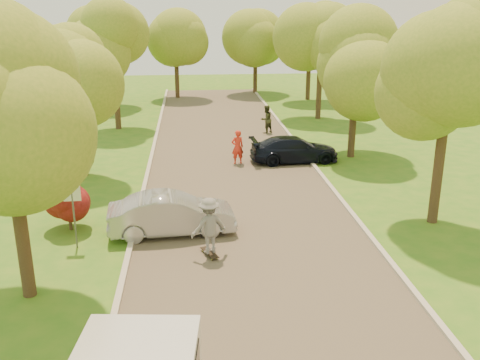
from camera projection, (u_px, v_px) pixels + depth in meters
name	position (u px, v px, depth m)	size (l,w,h in m)	color
ground	(269.00, 302.00, 14.34)	(100.00, 100.00, 0.00)	#336F1A
road	(241.00, 200.00, 21.91)	(8.00, 60.00, 0.01)	#4C4438
curb_left	(141.00, 202.00, 21.53)	(0.18, 60.00, 0.12)	#B2AD9E
curb_right	(337.00, 195.00, 22.26)	(0.18, 60.00, 0.12)	#B2AD9E
street_sign	(73.00, 203.00, 17.12)	(0.55, 0.06, 2.17)	#59595E
red_shrub	(68.00, 201.00, 18.64)	(1.70, 1.70, 1.95)	#382619
tree_l_mida	(13.00, 109.00, 13.12)	(4.71, 4.60, 7.39)	#382619
tree_l_midb	(79.00, 77.00, 23.66)	(4.30, 4.20, 6.62)	#382619
tree_l_far	(116.00, 42.00, 32.89)	(4.92, 4.80, 7.79)	#382619
tree_r_mida	(457.00, 69.00, 17.98)	(5.13, 5.00, 7.95)	#382619
tree_r_midb	(361.00, 62.00, 26.66)	(4.51, 4.40, 7.01)	#382619
tree_r_far	(325.00, 33.00, 35.88)	(5.33, 5.20, 8.34)	#382619
tree_bg_a	(97.00, 37.00, 40.29)	(5.12, 5.00, 7.72)	#382619
tree_bg_b	(313.00, 32.00, 43.63)	(5.12, 5.00, 7.95)	#382619
tree_bg_c	(178.00, 38.00, 44.70)	(4.92, 4.80, 7.33)	#382619
tree_bg_d	(258.00, 32.00, 47.13)	(5.12, 5.00, 7.72)	#382619
silver_sedan	(172.00, 214.00, 18.46)	(1.52, 4.37, 1.44)	#A3A3A7
dark_sedan	(294.00, 149.00, 27.05)	(1.82, 4.47, 1.30)	black
longboard	(210.00, 253.00, 16.98)	(0.59, 0.97, 0.11)	black
skateboarder	(209.00, 226.00, 16.69)	(1.18, 0.68, 1.83)	slate
person_striped	(237.00, 147.00, 26.64)	(0.63, 0.41, 1.72)	red
person_olive	(266.00, 119.00, 33.08)	(0.84, 0.66, 1.74)	#2F341F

